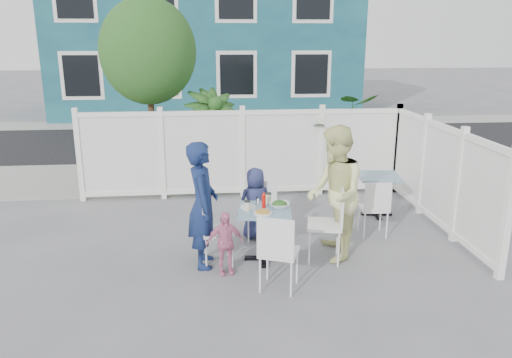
{
  "coord_description": "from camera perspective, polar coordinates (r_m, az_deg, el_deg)",
  "views": [
    {
      "loc": [
        -0.5,
        -6.45,
        2.87
      ],
      "look_at": [
        0.12,
        0.01,
        1.01
      ],
      "focal_mm": 35.0,
      "sensor_mm": 36.0,
      "label": 1
    }
  ],
  "objects": [
    {
      "name": "near_sidewalk",
      "position": [
        10.65,
        -2.56,
        0.38
      ],
      "size": [
        24.0,
        2.6,
        0.01
      ],
      "primitive_type": "cube",
      "color": "gray",
      "rests_on": "ground"
    },
    {
      "name": "woman",
      "position": [
        6.58,
        8.97,
        -1.67
      ],
      "size": [
        0.74,
        0.92,
        1.79
      ],
      "primitive_type": "imported",
      "rotation": [
        0.0,
        0.0,
        -1.65
      ],
      "color": "#E3E955",
      "rests_on": "ground"
    },
    {
      "name": "chair_left",
      "position": [
        6.46,
        -5.21,
        -5.3
      ],
      "size": [
        0.45,
        0.46,
        0.91
      ],
      "rotation": [
        0.0,
        0.0,
        -1.45
      ],
      "color": "white",
      "rests_on": "ground"
    },
    {
      "name": "potted_shrub_a",
      "position": [
        9.74,
        -5.2,
        4.59
      ],
      "size": [
        1.41,
        1.41,
        1.91
      ],
      "primitive_type": "imported",
      "rotation": [
        0.0,
        0.0,
        0.41
      ],
      "color": "#204718",
      "rests_on": "ground"
    },
    {
      "name": "salt_shaker",
      "position": [
        6.66,
        0.24,
        -2.55
      ],
      "size": [
        0.03,
        0.03,
        0.07
      ],
      "primitive_type": "cylinder",
      "color": "white",
      "rests_on": "main_table"
    },
    {
      "name": "salad_bowl",
      "position": [
        6.53,
        2.7,
        -3.0
      ],
      "size": [
        0.26,
        0.26,
        0.06
      ],
      "primitive_type": "imported",
      "color": "white",
      "rests_on": "main_table"
    },
    {
      "name": "tree",
      "position": [
        9.81,
        -12.26,
        14.03
      ],
      "size": [
        1.8,
        1.62,
        3.59
      ],
      "color": "#382316",
      "rests_on": "ground"
    },
    {
      "name": "fence_right",
      "position": [
        8.14,
        20.23,
        0.15
      ],
      "size": [
        0.08,
        3.66,
        1.6
      ],
      "rotation": [
        0.0,
        0.0,
        1.57
      ],
      "color": "white",
      "rests_on": "ground"
    },
    {
      "name": "coffee_cup_b",
      "position": [
        6.68,
        1.39,
        -2.23
      ],
      "size": [
        0.09,
        0.09,
        0.13
      ],
      "primitive_type": "cylinder",
      "color": "beige",
      "rests_on": "main_table"
    },
    {
      "name": "plate_main",
      "position": [
        6.31,
        0.78,
        -3.89
      ],
      "size": [
        0.24,
        0.24,
        0.01
      ],
      "primitive_type": "cylinder",
      "color": "white",
      "rests_on": "main_table"
    },
    {
      "name": "chair_near",
      "position": [
        5.74,
        2.49,
        -7.86
      ],
      "size": [
        0.55,
        0.54,
        0.94
      ],
      "rotation": [
        0.0,
        0.0,
        -0.37
      ],
      "color": "white",
      "rests_on": "ground"
    },
    {
      "name": "potted_shrub_b",
      "position": [
        9.93,
        8.49,
        4.53
      ],
      "size": [
        2.03,
        1.89,
        1.85
      ],
      "primitive_type": "imported",
      "rotation": [
        0.0,
        0.0,
        0.32
      ],
      "color": "#204718",
      "rests_on": "ground"
    },
    {
      "name": "toddler",
      "position": [
        6.23,
        -3.58,
        -7.32
      ],
      "size": [
        0.5,
        0.27,
        0.81
      ],
      "primitive_type": "imported",
      "rotation": [
        0.0,
        0.0,
        0.16
      ],
      "color": "pink",
      "rests_on": "ground"
    },
    {
      "name": "far_sidewalk",
      "position": [
        17.29,
        -3.75,
        6.43
      ],
      "size": [
        24.0,
        1.6,
        0.01
      ],
      "primitive_type": "cube",
      "color": "gray",
      "rests_on": "ground"
    },
    {
      "name": "ketchup_bottle",
      "position": [
        6.49,
        0.9,
        -2.57
      ],
      "size": [
        0.05,
        0.05,
        0.17
      ],
      "primitive_type": "cylinder",
      "color": "#BD1108",
      "rests_on": "main_table"
    },
    {
      "name": "fence_back",
      "position": [
        9.11,
        -1.53,
        2.76
      ],
      "size": [
        5.86,
        0.08,
        1.6
      ],
      "color": "white",
      "rests_on": "ground"
    },
    {
      "name": "spare_table",
      "position": [
        8.41,
        13.81,
        -0.61
      ],
      "size": [
        0.72,
        0.72,
        0.69
      ],
      "rotation": [
        0.0,
        0.0,
        -0.11
      ],
      "color": "teal",
      "rests_on": "ground"
    },
    {
      "name": "chair_spare",
      "position": [
        7.5,
        13.48,
        -2.86
      ],
      "size": [
        0.4,
        0.39,
        0.86
      ],
      "rotation": [
        0.0,
        0.0,
        -0.03
      ],
      "color": "white",
      "rests_on": "ground"
    },
    {
      "name": "chair_back",
      "position": [
        7.25,
        0.77,
        -3.14
      ],
      "size": [
        0.47,
        0.46,
        0.85
      ],
      "rotation": [
        0.0,
        0.0,
        2.85
      ],
      "color": "white",
      "rests_on": "ground"
    },
    {
      "name": "building",
      "position": [
        20.44,
        -5.69,
        16.29
      ],
      "size": [
        11.0,
        6.0,
        6.0
      ],
      "color": "navy",
      "rests_on": "ground"
    },
    {
      "name": "plate_side",
      "position": [
        6.53,
        -0.88,
        -3.2
      ],
      "size": [
        0.21,
        0.21,
        0.01
      ],
      "primitive_type": "cylinder",
      "color": "white",
      "rests_on": "main_table"
    },
    {
      "name": "chair_right",
      "position": [
        6.58,
        8.63,
        -4.45
      ],
      "size": [
        0.53,
        0.54,
        1.01
      ],
      "rotation": [
        0.0,
        0.0,
        1.36
      ],
      "color": "white",
      "rests_on": "ground"
    },
    {
      "name": "ground",
      "position": [
        7.07,
        -0.93,
        -7.93
      ],
      "size": [
        80.0,
        80.0,
        0.0
      ],
      "primitive_type": "plane",
      "color": "slate"
    },
    {
      "name": "man",
      "position": [
        6.34,
        -6.11,
        -2.96
      ],
      "size": [
        0.4,
        0.6,
        1.63
      ],
      "primitive_type": "imported",
      "rotation": [
        0.0,
        0.0,
        1.58
      ],
      "color": "#14234F",
      "rests_on": "ground"
    },
    {
      "name": "coffee_cup_a",
      "position": [
        6.4,
        -1.02,
        -3.12
      ],
      "size": [
        0.08,
        0.08,
        0.12
      ],
      "primitive_type": "cylinder",
      "color": "beige",
      "rests_on": "main_table"
    },
    {
      "name": "utility_cabinet",
      "position": [
        10.84,
        -14.94,
        3.45
      ],
      "size": [
        0.72,
        0.56,
        1.23
      ],
      "primitive_type": "cube",
      "rotation": [
        0.0,
        0.0,
        -0.14
      ],
      "color": "gold",
      "rests_on": "ground"
    },
    {
      "name": "street",
      "position": [
        14.25,
        -3.34,
        4.36
      ],
      "size": [
        24.0,
        5.0,
        0.01
      ],
      "primitive_type": "cube",
      "color": "black",
      "rests_on": "ground"
    },
    {
      "name": "boy",
      "position": [
        7.26,
        -0.06,
        -2.79
      ],
      "size": [
        0.57,
        0.43,
        1.06
      ],
      "primitive_type": "imported",
      "rotation": [
        0.0,
        0.0,
        3.34
      ],
      "color": "navy",
      "rests_on": "ground"
    },
    {
      "name": "main_table",
      "position": [
        6.52,
        1.02,
        -4.78
      ],
      "size": [
        0.76,
        0.76,
        0.71
      ],
      "rotation": [
        0.0,
        0.0,
        -0.13
      ],
      "color": "teal",
      "rests_on": "ground"
    },
    {
      "name": "pepper_shaker",
      "position": [
        6.71,
        0.15,
        -2.4
      ],
      "size": [
        0.03,
        0.03,
        0.07
      ],
      "primitive_type": "cylinder",
      "color": "black",
      "rests_on": "main_table"
    }
  ]
}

